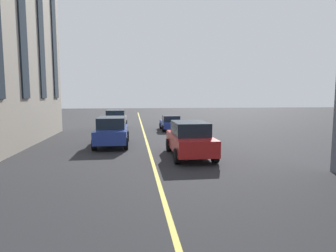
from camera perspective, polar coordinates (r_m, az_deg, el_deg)
The scene contains 5 objects.
lane_centre_line at distance 15.91m, azimuth -3.68°, elevation -5.62°, with size 80.00×0.16×0.01m.
car_silver_parked_a at distance 28.10m, azimuth -10.60°, elevation 1.39°, with size 4.70×2.14×1.88m.
car_red_far at distance 14.99m, azimuth 4.47°, elevation -2.60°, with size 4.70×2.14×1.88m.
car_blue_mid at distance 18.63m, azimuth -11.38°, elevation -1.00°, with size 4.70×2.14×1.88m.
car_blue_trailing at distance 26.64m, azimuth 0.54°, elevation 0.66°, with size 3.90×1.89×1.40m.
Camera 1 is at (4.45, 0.92, 3.24)m, focal length 29.85 mm.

